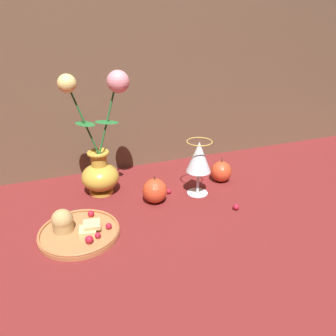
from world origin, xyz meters
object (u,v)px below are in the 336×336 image
Objects in this scene: wine_glass at (199,159)px; apple_beside_vase at (221,171)px; plate_with_pastries at (76,229)px; apple_near_glass at (157,190)px; vase at (100,157)px.

apple_beside_vase is (0.11, 0.05, -0.08)m from wine_glass.
apple_near_glass is (0.23, 0.08, 0.02)m from plate_with_pastries.
vase is at bearing 158.38° from wine_glass.
vase is 0.38m from apple_beside_vase.
apple_beside_vase is at bearing -8.60° from vase.
plate_with_pastries is at bearing -118.17° from vase.
apple_near_glass is (0.13, -0.11, -0.08)m from vase.
vase is at bearing 61.83° from plate_with_pastries.
wine_glass is at bearing 13.17° from plate_with_pastries.
vase is 4.33× the size of apple_near_glass.
wine_glass is at bearing 1.22° from apple_near_glass.
vase is 0.19m from apple_near_glass.
apple_beside_vase is at bearing 12.20° from apple_near_glass.
vase is at bearing 171.40° from apple_beside_vase.
plate_with_pastries is 0.25m from apple_near_glass.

